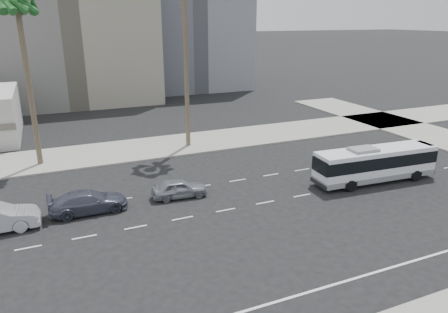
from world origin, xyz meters
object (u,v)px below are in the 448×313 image
car_a (179,188)px  palm_mid (17,9)px  car_b (89,202)px  city_bus (375,163)px

car_a → palm_mid: palm_mid is taller
car_a → car_b: size_ratio=0.78×
car_b → palm_mid: bearing=13.9°
car_b → palm_mid: (-2.86, 11.22, 12.12)m
car_b → palm_mid: 16.76m
city_bus → car_b: 21.31m
palm_mid → car_b: bearing=-75.7°
car_a → palm_mid: size_ratio=0.27×
car_b → palm_mid: palm_mid is taller
city_bus → palm_mid: size_ratio=0.71×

